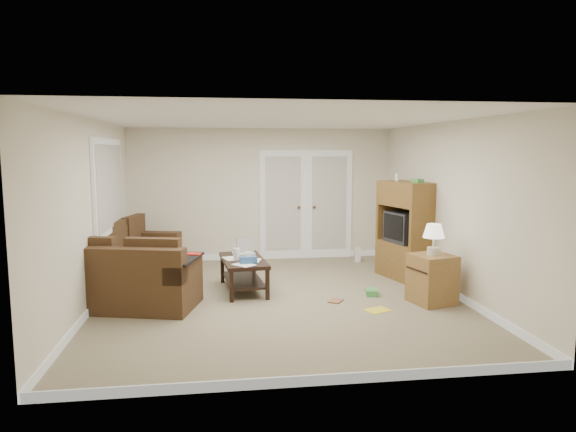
{
  "coord_description": "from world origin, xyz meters",
  "views": [
    {
      "loc": [
        -0.84,
        -7.01,
        2.08
      ],
      "look_at": [
        0.21,
        0.6,
        1.1
      ],
      "focal_mm": 32.0,
      "sensor_mm": 36.0,
      "label": 1
    }
  ],
  "objects": [
    {
      "name": "floor_magazine",
      "position": [
        1.21,
        -0.71,
        0.0
      ],
      "size": [
        0.38,
        0.34,
        0.01
      ],
      "primitive_type": "cube",
      "rotation": [
        0.0,
        0.0,
        0.37
      ],
      "color": "yellow",
      "rests_on": "floor"
    },
    {
      "name": "space_heater",
      "position": [
        1.75,
        2.22,
        0.14
      ],
      "size": [
        0.13,
        0.11,
        0.27
      ],
      "primitive_type": "cube",
      "rotation": [
        0.0,
        0.0,
        -0.21
      ],
      "color": "white",
      "rests_on": "floor"
    },
    {
      "name": "wall_back",
      "position": [
        0.0,
        2.75,
        1.25
      ],
      "size": [
        5.0,
        0.02,
        2.5
      ],
      "primitive_type": "cube",
      "color": "silver",
      "rests_on": "floor"
    },
    {
      "name": "side_cabinet",
      "position": [
        2.05,
        -0.49,
        0.4
      ],
      "size": [
        0.63,
        0.63,
        1.1
      ],
      "rotation": [
        0.0,
        0.0,
        0.25
      ],
      "color": "olive",
      "rests_on": "floor"
    },
    {
      "name": "floor_book",
      "position": [
        0.69,
        -0.2,
        0.01
      ],
      "size": [
        0.26,
        0.27,
        0.02
      ],
      "primitive_type": "imported",
      "rotation": [
        0.0,
        0.0,
        -0.61
      ],
      "color": "brown",
      "rests_on": "floor"
    },
    {
      "name": "floor",
      "position": [
        0.0,
        0.0,
        0.0
      ],
      "size": [
        5.5,
        5.5,
        0.0
      ],
      "primitive_type": "plane",
      "color": "gray",
      "rests_on": "ground"
    },
    {
      "name": "ceiling",
      "position": [
        0.0,
        0.0,
        2.5
      ],
      "size": [
        5.0,
        5.5,
        0.02
      ],
      "primitive_type": "cube",
      "color": "white",
      "rests_on": "wall_back"
    },
    {
      "name": "tv_armoire",
      "position": [
        2.2,
        0.92,
        0.8
      ],
      "size": [
        0.78,
        1.1,
        1.7
      ],
      "rotation": [
        0.0,
        0.0,
        0.26
      ],
      "color": "brown",
      "rests_on": "floor"
    },
    {
      "name": "floor_greenbox",
      "position": [
        1.35,
        -0.01,
        0.04
      ],
      "size": [
        0.21,
        0.25,
        0.09
      ],
      "primitive_type": "cube",
      "rotation": [
        0.0,
        0.0,
        -0.21
      ],
      "color": "#479C47",
      "rests_on": "floor"
    },
    {
      "name": "baseboards",
      "position": [
        0.0,
        0.0,
        0.05
      ],
      "size": [
        5.0,
        5.5,
        0.1
      ],
      "primitive_type": null,
      "color": "silver",
      "rests_on": "floor"
    },
    {
      "name": "wall_front",
      "position": [
        0.0,
        -2.75,
        1.25
      ],
      "size": [
        5.0,
        0.02,
        2.5
      ],
      "primitive_type": "cube",
      "color": "silver",
      "rests_on": "floor"
    },
    {
      "name": "wall_left",
      "position": [
        -2.5,
        0.0,
        1.25
      ],
      "size": [
        0.02,
        5.5,
        2.5
      ],
      "primitive_type": "cube",
      "color": "silver",
      "rests_on": "floor"
    },
    {
      "name": "wall_right",
      "position": [
        2.5,
        0.0,
        1.25
      ],
      "size": [
        0.02,
        5.5,
        2.5
      ],
      "primitive_type": "cube",
      "color": "silver",
      "rests_on": "floor"
    },
    {
      "name": "window_left",
      "position": [
        -2.46,
        1.0,
        1.55
      ],
      "size": [
        0.05,
        1.92,
        1.42
      ],
      "color": "silver",
      "rests_on": "wall_left"
    },
    {
      "name": "sectional_sofa",
      "position": [
        -2.17,
        0.6,
        0.34
      ],
      "size": [
        2.05,
        3.19,
        0.87
      ],
      "rotation": [
        0.0,
        0.0,
        -0.25
      ],
      "color": "#48311C",
      "rests_on": "floor"
    },
    {
      "name": "french_doors",
      "position": [
        0.85,
        2.71,
        1.04
      ],
      "size": [
        1.8,
        0.05,
        2.13
      ],
      "color": "silver",
      "rests_on": "floor"
    },
    {
      "name": "coffee_table",
      "position": [
        -0.48,
        0.51,
        0.27
      ],
      "size": [
        0.71,
        1.24,
        0.81
      ],
      "rotation": [
        0.0,
        0.0,
        0.1
      ],
      "color": "black",
      "rests_on": "floor"
    }
  ]
}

